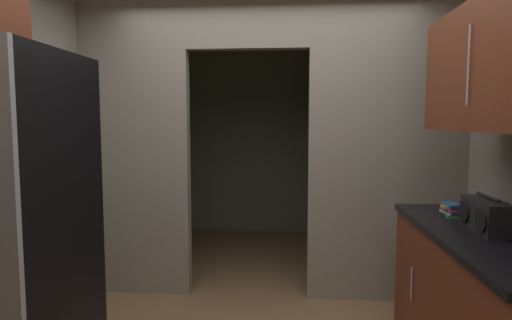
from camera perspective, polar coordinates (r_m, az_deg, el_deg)
kitchen_partition at (r=3.69m, az=2.59°, el=2.85°), size 3.31×0.12×2.62m
adjoining_room_shell at (r=5.32m, az=2.57°, el=2.67°), size 3.31×2.34×2.62m
lower_cabinet_run at (r=2.85m, az=28.91°, el=-17.68°), size 0.68×1.68×0.93m
upper_cabinet_counterside at (r=2.65m, az=30.22°, el=10.97°), size 0.36×1.51×0.71m
boombox at (r=2.71m, az=28.39°, el=-6.56°), size 0.16×0.37×0.21m
book_stack at (r=3.05m, az=24.81°, el=-6.10°), size 0.15×0.17×0.08m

